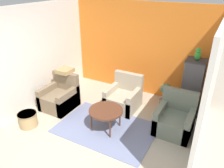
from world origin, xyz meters
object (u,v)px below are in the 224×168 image
(coffee_table, at_px, (106,111))
(armchair_left, at_px, (60,97))
(parrot, at_px, (198,54))
(armchair_middle, at_px, (124,98))
(wicker_basket, at_px, (28,119))
(birdcage, at_px, (192,88))
(potted_plant, at_px, (165,94))
(armchair_right, at_px, (175,120))

(coffee_table, bearing_deg, armchair_left, 171.28)
(coffee_table, bearing_deg, parrot, 48.25)
(coffee_table, xyz_separation_m, armchair_middle, (-0.04, 0.98, -0.17))
(parrot, xyz_separation_m, wicker_basket, (-3.06, -2.38, -1.32))
(coffee_table, distance_m, birdcage, 2.20)
(armchair_left, bearing_deg, potted_plant, 28.43)
(armchair_right, bearing_deg, parrot, 82.87)
(armchair_right, bearing_deg, potted_plant, 119.01)
(birdcage, height_order, potted_plant, birdcage)
(potted_plant, bearing_deg, armchair_left, -151.57)
(potted_plant, distance_m, wicker_basket, 3.35)
(coffee_table, height_order, armchair_left, armchair_left)
(parrot, bearing_deg, potted_plant, -167.76)
(birdcage, relative_size, parrot, 4.64)
(armchair_left, distance_m, armchair_middle, 1.63)
(parrot, bearing_deg, armchair_middle, -156.40)
(wicker_basket, bearing_deg, armchair_middle, 47.89)
(armchair_right, bearing_deg, armchair_middle, 167.17)
(armchair_middle, bearing_deg, birdcage, 23.52)
(armchair_left, xyz_separation_m, birdcage, (2.95, 1.41, 0.37))
(coffee_table, distance_m, wicker_basket, 1.79)
(armchair_right, relative_size, armchair_middle, 1.00)
(wicker_basket, bearing_deg, birdcage, 37.84)
(armchair_middle, height_order, potted_plant, armchair_middle)
(coffee_table, relative_size, parrot, 2.52)
(armchair_left, height_order, potted_plant, armchair_left)
(armchair_left, distance_m, armchair_right, 2.87)
(wicker_basket, bearing_deg, potted_plant, 42.34)
(armchair_right, xyz_separation_m, wicker_basket, (-2.94, -1.41, -0.10))
(armchair_right, xyz_separation_m, potted_plant, (-0.47, 0.84, 0.11))
(coffee_table, relative_size, armchair_left, 0.85)
(coffee_table, bearing_deg, birdcage, 48.21)
(potted_plant, xyz_separation_m, wicker_basket, (-2.47, -2.25, -0.21))
(armchair_left, xyz_separation_m, parrot, (2.95, 1.41, 1.21))
(parrot, xyz_separation_m, potted_plant, (-0.59, -0.13, -1.11))
(parrot, bearing_deg, armchair_left, -154.52)
(parrot, relative_size, potted_plant, 0.44)
(birdcage, bearing_deg, wicker_basket, -142.16)
(potted_plant, bearing_deg, armchair_right, -60.99)
(armchair_right, distance_m, birdcage, 1.05)
(armchair_left, relative_size, parrot, 2.96)
(armchair_middle, bearing_deg, parrot, 23.60)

